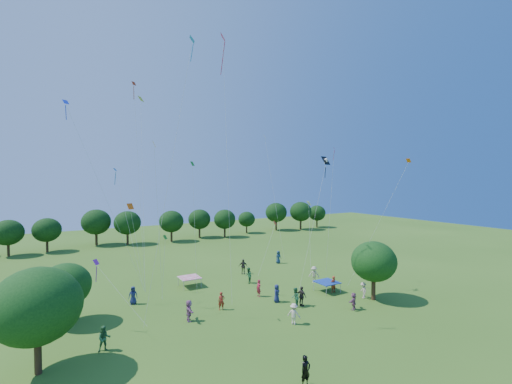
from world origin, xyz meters
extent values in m
cylinder|color=#422B19|center=(-16.26, 13.04, 1.02)|extent=(0.42, 0.42, 2.04)
ellipsoid|color=#144113|center=(-16.26, 13.04, 4.28)|extent=(5.26, 5.26, 4.73)
cylinder|color=#422B19|center=(-14.58, 20.65, 0.76)|extent=(0.31, 0.31, 1.52)
ellipsoid|color=#144113|center=(-14.58, 20.65, 3.25)|extent=(4.08, 4.08, 3.67)
cylinder|color=#422B19|center=(12.28, 11.58, 1.00)|extent=(0.41, 0.41, 2.00)
ellipsoid|color=#144113|center=(12.28, 11.58, 3.89)|extent=(4.45, 4.45, 4.01)
cylinder|color=#422B19|center=(-21.78, 54.28, 0.93)|extent=(0.38, 0.38, 1.87)
ellipsoid|color=black|center=(-21.78, 54.28, 3.77)|extent=(4.48, 4.48, 4.03)
cylinder|color=#422B19|center=(-16.56, 54.89, 0.92)|extent=(0.38, 0.38, 1.84)
ellipsoid|color=black|center=(-16.56, 54.89, 3.72)|extent=(4.42, 4.42, 3.98)
cylinder|color=#422B19|center=(-8.83, 57.29, 1.07)|extent=(0.44, 0.44, 2.14)
ellipsoid|color=black|center=(-8.83, 57.29, 4.33)|extent=(5.14, 5.14, 4.63)
cylinder|color=#422B19|center=(-3.73, 55.12, 1.01)|extent=(0.42, 0.42, 2.03)
ellipsoid|color=black|center=(-3.73, 55.12, 4.09)|extent=(4.86, 4.86, 4.37)
cylinder|color=#422B19|center=(4.25, 54.00, 0.98)|extent=(0.40, 0.40, 1.96)
ellipsoid|color=black|center=(4.25, 54.00, 3.96)|extent=(4.71, 4.71, 4.24)
cylinder|color=#422B19|center=(10.62, 55.53, 0.96)|extent=(0.39, 0.39, 1.91)
ellipsoid|color=black|center=(10.62, 55.53, 3.87)|extent=(4.59, 4.59, 4.13)
cylinder|color=#422B19|center=(15.42, 53.36, 0.94)|extent=(0.39, 0.39, 1.89)
ellipsoid|color=black|center=(15.42, 53.36, 3.82)|extent=(4.54, 4.54, 4.08)
cylinder|color=#422B19|center=(22.08, 55.90, 0.79)|extent=(0.33, 0.33, 1.58)
ellipsoid|color=black|center=(22.08, 55.90, 3.20)|extent=(3.80, 3.80, 3.42)
cylinder|color=#422B19|center=(30.27, 56.13, 1.07)|extent=(0.44, 0.44, 2.13)
ellipsoid|color=black|center=(30.27, 56.13, 4.31)|extent=(5.12, 5.12, 4.61)
cylinder|color=#422B19|center=(36.10, 54.14, 1.09)|extent=(0.45, 0.45, 2.18)
ellipsoid|color=black|center=(36.10, 54.14, 4.41)|extent=(5.24, 5.24, 4.72)
cylinder|color=#422B19|center=(42.14, 55.19, 0.91)|extent=(0.37, 0.37, 1.81)
ellipsoid|color=black|center=(42.14, 55.19, 3.66)|extent=(4.35, 4.35, 3.91)
cube|color=#B8153B|center=(-2.26, 25.00, 1.05)|extent=(2.20, 2.20, 0.08)
cylinder|color=#999999|center=(-3.26, 24.00, 0.55)|extent=(0.05, 0.05, 1.10)
cylinder|color=#999999|center=(-1.26, 24.00, 0.55)|extent=(0.05, 0.05, 1.10)
cylinder|color=#999999|center=(-3.26, 26.00, 0.55)|extent=(0.05, 0.05, 1.10)
cylinder|color=#999999|center=(-1.26, 26.00, 0.55)|extent=(0.05, 0.05, 1.10)
cube|color=navy|center=(9.95, 15.82, 1.05)|extent=(2.20, 2.20, 0.08)
cylinder|color=#999999|center=(8.95, 14.82, 0.55)|extent=(0.05, 0.05, 1.10)
cylinder|color=#999999|center=(10.95, 14.82, 0.55)|extent=(0.05, 0.05, 1.10)
cylinder|color=#999999|center=(8.95, 16.82, 0.55)|extent=(0.05, 0.05, 1.10)
cylinder|color=#999999|center=(10.95, 16.82, 0.55)|extent=(0.05, 0.05, 1.10)
imported|color=black|center=(-2.70, 3.65, 0.90)|extent=(0.69, 0.46, 1.79)
imported|color=navy|center=(12.51, 28.95, 0.90)|extent=(0.90, 0.49, 1.81)
imported|color=maroon|center=(2.80, 18.23, 0.87)|extent=(0.45, 0.67, 1.74)
imported|color=#2A6334|center=(-12.37, 14.05, 0.88)|extent=(0.90, 0.53, 1.77)
imported|color=#C0AA9A|center=(11.77, 12.42, 0.81)|extent=(0.89, 1.16, 1.62)
imported|color=#38312D|center=(5.45, 26.59, 0.96)|extent=(1.23, 1.00, 1.91)
imported|color=#8C5173|center=(8.59, 10.70, 0.79)|extent=(1.56, 1.11, 1.58)
imported|color=navy|center=(-8.84, 22.53, 0.86)|extent=(0.95, 0.70, 1.72)
imported|color=#9C341C|center=(10.41, 15.35, 0.88)|extent=(0.66, 0.43, 1.75)
imported|color=#2B6435|center=(4.08, 22.73, 0.92)|extent=(0.90, 1.03, 1.84)
imported|color=#B7AA93|center=(10.86, 19.05, 0.96)|extent=(1.26, 1.30, 1.92)
imported|color=#362E2B|center=(5.00, 13.87, 0.94)|extent=(0.70, 1.18, 1.88)
imported|color=#A05D8F|center=(-5.50, 15.95, 0.91)|extent=(0.88, 1.77, 1.81)
imported|color=#1B224F|center=(3.51, 15.96, 0.87)|extent=(0.97, 0.90, 1.75)
imported|color=maroon|center=(-2.05, 16.86, 0.82)|extent=(0.71, 0.58, 1.65)
imported|color=#2A633C|center=(4.31, 13.98, 0.91)|extent=(0.97, 0.99, 1.82)
imported|color=beige|center=(1.85, 10.90, 0.87)|extent=(1.05, 1.24, 1.75)
cube|color=black|center=(10.14, 16.38, 14.15)|extent=(1.20, 0.88, 0.92)
cube|color=black|center=(10.14, 16.43, 12.88)|extent=(0.17, 0.26, 1.18)
sphere|color=white|center=(10.14, 16.32, 14.25)|extent=(0.33, 0.33, 0.33)
cylinder|color=white|center=(10.14, 16.32, 13.97)|extent=(0.25, 0.47, 0.31)
cylinder|color=white|center=(10.14, 16.32, 13.97)|extent=(0.25, 0.47, 0.31)
cylinder|color=beige|center=(7.59, 15.37, 7.50)|extent=(5.12, 2.04, 12.41)
cube|color=red|center=(-1.10, 18.38, 25.67)|extent=(0.75, 0.88, 0.69)
cube|color=red|center=(-1.10, 18.43, 23.68)|extent=(0.22, 0.63, 2.94)
cylinder|color=beige|center=(-1.63, 16.38, 13.32)|extent=(1.09, 4.02, 24.05)
cube|color=#C0310B|center=(-8.04, 25.05, 21.94)|extent=(0.49, 0.43, 0.40)
cube|color=#C0310B|center=(-8.04, 25.10, 21.01)|extent=(0.11, 0.29, 1.29)
cylinder|color=beige|center=(-7.94, 23.44, 11.53)|extent=(0.21, 3.25, 20.46)
cube|color=#FF5B0D|center=(-8.91, 22.98, 9.49)|extent=(0.72, 0.59, 0.58)
cylinder|color=beige|center=(-8.37, 22.36, 5.26)|extent=(1.10, 1.26, 7.92)
cube|color=#C3C911|center=(-6.57, 28.81, 21.31)|extent=(0.81, 0.84, 0.61)
cylinder|color=beige|center=(-7.23, 25.20, 11.15)|extent=(1.34, 7.24, 19.71)
cube|color=#1F8017|center=(-4.31, 18.16, 13.54)|extent=(0.49, 0.47, 0.41)
cylinder|color=beige|center=(-4.02, 18.41, 7.33)|extent=(0.59, 0.53, 12.05)
cube|color=#1161AF|center=(-9.67, 26.99, 13.15)|extent=(0.41, 0.46, 0.31)
cube|color=#1161AF|center=(-9.67, 27.04, 12.23)|extent=(0.14, 0.30, 1.33)
cylinder|color=beige|center=(-8.80, 24.47, 7.14)|extent=(1.77, 5.05, 11.69)
cube|color=#941875|center=(12.94, 18.08, 15.76)|extent=(0.46, 0.45, 0.31)
cube|color=#941875|center=(12.94, 18.13, 14.93)|extent=(0.07, 0.26, 1.15)
cylinder|color=beige|center=(12.42, 18.11, 8.45)|extent=(1.07, 0.07, 14.30)
cube|color=silver|center=(10.72, 29.80, 18.18)|extent=(0.65, 0.75, 0.59)
cylinder|color=beige|center=(11.12, 27.95, 9.60)|extent=(0.83, 3.71, 16.60)
cube|color=#0C7AB6|center=(-5.65, 14.34, 23.14)|extent=(0.49, 0.64, 0.46)
cube|color=#0C7AB6|center=(-5.65, 14.39, 22.11)|extent=(0.20, 0.29, 1.33)
cylinder|color=beige|center=(-7.72, 13.92, 12.10)|extent=(4.16, 0.87, 21.60)
cube|color=#F25D0E|center=(14.24, 9.24, 13.93)|extent=(0.31, 0.48, 0.39)
cylinder|color=beige|center=(12.31, 11.22, 7.52)|extent=(3.88, 3.99, 12.45)
cube|color=#DE3F0B|center=(7.38, 22.13, 6.91)|extent=(0.58, 0.57, 0.49)
cylinder|color=beige|center=(5.78, 21.41, 3.99)|extent=(3.23, 1.45, 5.40)
cube|color=#EDAF15|center=(-7.87, 17.62, 15.08)|extent=(0.40, 0.62, 0.51)
cylinder|color=beige|center=(-7.43, 18.19, 8.07)|extent=(0.89, 1.16, 13.54)
cube|color=#2B8017|center=(-6.75, 18.58, 6.93)|extent=(0.47, 0.47, 0.36)
cylinder|color=beige|center=(-6.87, 18.78, 4.03)|extent=(0.26, 0.41, 5.46)
cube|color=#1736E8|center=(-14.20, 24.40, 19.23)|extent=(0.60, 0.55, 0.40)
cube|color=#1736E8|center=(-14.20, 24.45, 18.26)|extent=(0.12, 0.29, 1.28)
cylinder|color=beige|center=(-11.02, 23.01, 10.16)|extent=(6.37, 2.81, 17.73)
cube|color=purple|center=(-12.48, 17.65, 5.57)|extent=(0.53, 0.57, 0.43)
cube|color=purple|center=(-12.48, 17.70, 4.60)|extent=(0.10, 0.30, 1.29)
cylinder|color=beige|center=(-10.99, 15.62, 3.33)|extent=(2.99, 4.08, 4.08)
cube|color=silver|center=(9.06, 17.87, 9.49)|extent=(0.46, 0.63, 0.47)
cylinder|color=beige|center=(8.61, 17.10, 5.28)|extent=(0.91, 1.57, 7.96)
camera|label=1|loc=(-15.10, -11.78, 12.04)|focal=24.00mm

